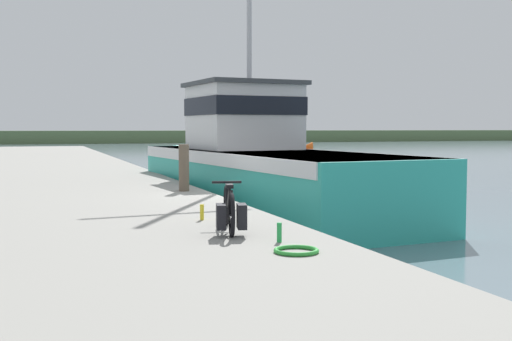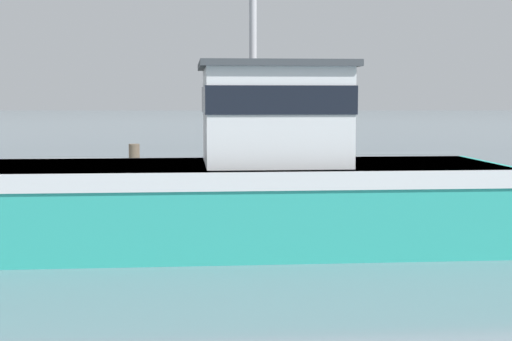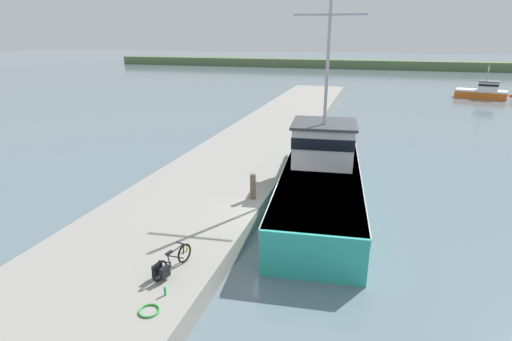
{
  "view_description": "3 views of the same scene",
  "coord_description": "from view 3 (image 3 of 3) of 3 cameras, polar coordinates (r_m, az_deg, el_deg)",
  "views": [
    {
      "loc": [
        -4.98,
        -13.66,
        2.2
      ],
      "look_at": [
        -0.37,
        -0.38,
        1.27
      ],
      "focal_mm": 45.0,
      "sensor_mm": 36.0,
      "label": 1
    },
    {
      "loc": [
        15.58,
        3.6,
        2.85
      ],
      "look_at": [
        -0.18,
        3.51,
        1.38
      ],
      "focal_mm": 55.0,
      "sensor_mm": 36.0,
      "label": 2
    },
    {
      "loc": [
        2.77,
        -13.95,
        7.27
      ],
      "look_at": [
        -2.07,
        2.41,
        1.43
      ],
      "focal_mm": 28.0,
      "sensor_mm": 36.0,
      "label": 3
    }
  ],
  "objects": [
    {
      "name": "ground_plane",
      "position": [
        15.97,
        4.71,
        -8.24
      ],
      "size": [
        320.0,
        320.0,
        0.0
      ],
      "primitive_type": "plane",
      "color": "slate"
    },
    {
      "name": "dock_pier",
      "position": [
        17.09,
        -9.57,
        -5.17
      ],
      "size": [
        6.19,
        80.0,
        0.75
      ],
      "primitive_type": "cube",
      "color": "gray",
      "rests_on": "ground_plane"
    },
    {
      "name": "fishing_boat_main",
      "position": [
        18.12,
        9.28,
        -0.88
      ],
      "size": [
        4.44,
        13.75,
        9.53
      ],
      "rotation": [
        0.0,
        0.0,
        0.1
      ],
      "color": "teal",
      "rests_on": "ground_plane"
    },
    {
      "name": "boat_white_moored",
      "position": [
        55.36,
        29.8,
        9.76
      ],
      "size": [
        6.66,
        3.52,
        3.89
      ],
      "rotation": [
        0.0,
        0.0,
        -1.84
      ],
      "color": "orange",
      "rests_on": "ground_plane"
    },
    {
      "name": "bicycle_touring",
      "position": [
        11.94,
        -12.38,
        -12.96
      ],
      "size": [
        0.66,
        1.65,
        0.67
      ],
      "rotation": [
        0.0,
        0.0,
        -0.22
      ],
      "color": "black",
      "rests_on": "dock_pier"
    },
    {
      "name": "mooring_post",
      "position": [
        16.54,
        -0.44,
        -2.3
      ],
      "size": [
        0.24,
        0.24,
        1.08
      ],
      "primitive_type": "cylinder",
      "color": "brown",
      "rests_on": "dock_pier"
    },
    {
      "name": "hose_coil",
      "position": [
        10.81,
        -15.01,
        -18.78
      ],
      "size": [
        0.53,
        0.53,
        0.05
      ],
      "primitive_type": "torus",
      "color": "green",
      "rests_on": "dock_pier"
    },
    {
      "name": "water_bottle_by_bike",
      "position": [
        11.21,
        -12.88,
        -16.44
      ],
      "size": [
        0.06,
        0.06,
        0.25
      ],
      "primitive_type": "cylinder",
      "color": "green",
      "rests_on": "dock_pier"
    },
    {
      "name": "water_bottle_on_curb",
      "position": [
        13.05,
        -9.8,
        -10.75
      ],
      "size": [
        0.06,
        0.06,
        0.25
      ],
      "primitive_type": "cylinder",
      "color": "yellow",
      "rests_on": "dock_pier"
    }
  ]
}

